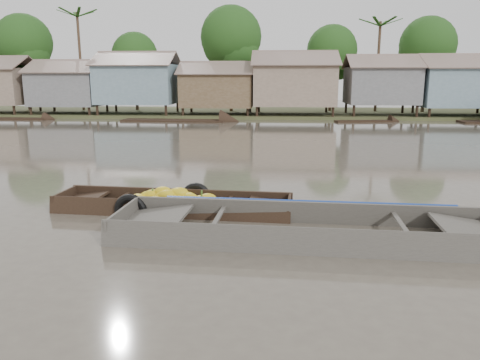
{
  "coord_description": "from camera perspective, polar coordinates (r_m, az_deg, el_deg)",
  "views": [
    {
      "loc": [
        0.83,
        -9.78,
        3.29
      ],
      "look_at": [
        0.04,
        1.46,
        0.8
      ],
      "focal_mm": 35.0,
      "sensor_mm": 36.0,
      "label": 1
    }
  ],
  "objects": [
    {
      "name": "ground",
      "position": [
        10.36,
        -0.79,
        -6.07
      ],
      "size": [
        120.0,
        120.0,
        0.0
      ],
      "primitive_type": "plane",
      "color": "#50473D",
      "rests_on": "ground"
    },
    {
      "name": "viewer_boat",
      "position": [
        9.96,
        8.31,
        -6.52
      ],
      "size": [
        8.24,
        2.56,
        0.66
      ],
      "rotation": [
        0.0,
        0.0,
        -0.05
      ],
      "color": "#433E38",
      "rests_on": "ground"
    },
    {
      "name": "riverbank",
      "position": [
        41.7,
        7.23,
        12.07
      ],
      "size": [
        120.0,
        12.47,
        10.22
      ],
      "color": "#384723",
      "rests_on": "ground"
    },
    {
      "name": "distant_boats",
      "position": [
        36.02,
        21.66,
        6.69
      ],
      "size": [
        47.89,
        14.11,
        1.38
      ],
      "color": "black",
      "rests_on": "ground"
    },
    {
      "name": "banana_boat",
      "position": [
        11.88,
        -8.58,
        -2.88
      ],
      "size": [
        6.01,
        1.85,
        0.85
      ],
      "rotation": [
        0.0,
        0.0,
        -0.07
      ],
      "color": "black",
      "rests_on": "ground"
    }
  ]
}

